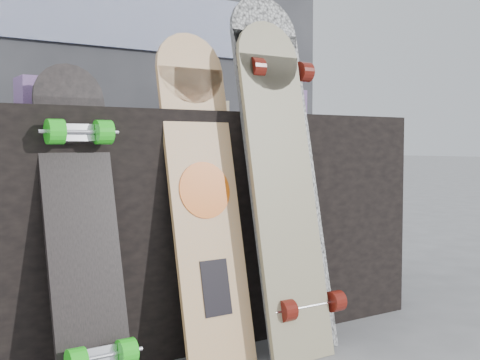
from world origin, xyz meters
TOP-DOWN VIEW (x-y plane):
  - vendor_table at (0.00, 0.50)m, footprint 1.60×0.60m
  - booth at (0.00, 1.35)m, footprint 2.40×0.22m
  - merch_box_purple at (-0.58, 0.45)m, footprint 0.18×0.12m
  - merch_box_small at (0.46, 0.57)m, footprint 0.14×0.14m
  - merch_box_flat at (0.03, 0.56)m, footprint 0.22×0.10m
  - longboard_geisha at (-0.18, 0.16)m, footprint 0.24×0.25m
  - longboard_celtic at (0.08, 0.08)m, footprint 0.24×0.24m
  - longboard_cascadia at (0.13, 0.15)m, footprint 0.28×0.34m
  - skateboard_dark at (-0.57, 0.14)m, footprint 0.21×0.31m

SIDE VIEW (x-z plane):
  - vendor_table at x=0.00m, z-range 0.00..0.80m
  - skateboard_dark at x=-0.57m, z-range 0.01..0.94m
  - longboard_geisha at x=-0.18m, z-range 0.03..1.09m
  - longboard_celtic at x=0.08m, z-range 0.03..1.14m
  - longboard_cascadia at x=0.13m, z-range 0.02..1.24m
  - merch_box_flat at x=0.03m, z-range 0.80..0.86m
  - merch_box_purple at x=-0.58m, z-range 0.80..0.90m
  - merch_box_small at x=0.46m, z-range 0.80..0.92m
  - booth at x=0.00m, z-range 0.00..2.20m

